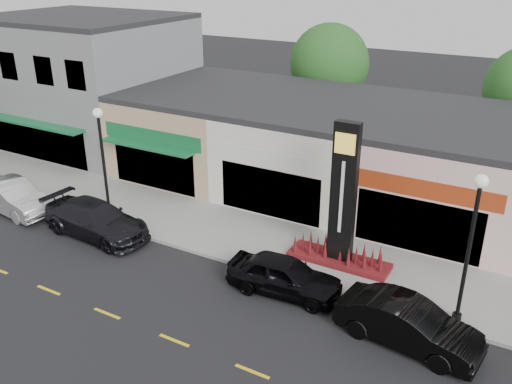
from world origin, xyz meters
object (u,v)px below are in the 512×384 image
Objects in this scene: pylon_sign at (342,216)px; car_black_conv at (408,324)px; car_white_van at (13,197)px; car_dark_sedan at (96,220)px; car_black_sedan at (284,276)px; lamp_east_near at (471,236)px; lamp_west_near at (103,154)px.

pylon_sign is 1.27× the size of car_black_conv.
car_white_van is 0.89× the size of car_dark_sedan.
lamp_east_near is at bearing -83.12° from car_black_sedan.
car_white_van is at bearing -168.91° from pylon_sign.
lamp_east_near is 1.25× the size of car_black_sedan.
car_black_sedan is (-6.08, -1.18, -2.73)m from lamp_east_near.
pylon_sign is 5.38m from car_black_conv.
car_black_conv reaches higher than car_black_sedan.
lamp_west_near is 1.01× the size of car_dark_sedan.
pylon_sign is 11.10m from car_dark_sedan.
lamp_west_near is 1.13× the size of car_white_van.
car_black_sedan is at bearing -169.04° from lamp_east_near.
pylon_sign is at bearing -72.83° from car_white_van.
lamp_west_near is at bearing 180.00° from lamp_east_near.
car_white_van is at bearing 95.05° from car_dark_sedan.
car_black_conv is at bearing -43.28° from pylon_sign.
lamp_west_near is 16.00m from lamp_east_near.
pylon_sign is at bearing -71.33° from car_dark_sedan.
car_black_sedan is at bearing -82.90° from car_white_van.
pylon_sign reaches higher than car_black_conv.
car_white_van is (-21.01, -1.44, -2.68)m from lamp_east_near.
lamp_west_near is 15.12m from car_black_conv.
car_black_conv is (4.84, -0.67, 0.03)m from car_black_sedan.
car_white_van is at bearing 86.94° from car_black_sedan.
lamp_west_near is at bearing -171.23° from pylon_sign.
car_dark_sedan is (0.40, -1.26, -2.69)m from lamp_west_near.
pylon_sign is at bearing 8.77° from lamp_west_near.
pylon_sign is (-5.00, 1.70, -1.20)m from lamp_east_near.
lamp_west_near is 1.00× the size of lamp_east_near.
car_black_sedan is 0.93× the size of car_black_conv.
lamp_east_near is 1.16× the size of car_black_conv.
pylon_sign is (11.00, 1.70, -1.20)m from lamp_west_near.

